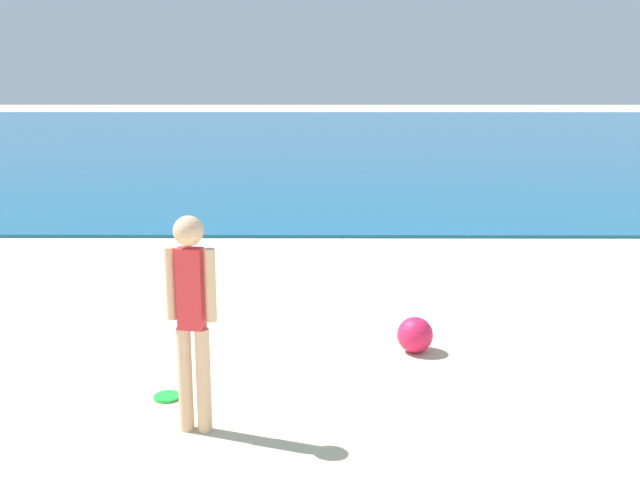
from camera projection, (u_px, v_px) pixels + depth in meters
water at (330, 131)px, 42.03m from camera, size 160.00×60.00×0.06m
person_standing at (192, 312)px, 5.44m from camera, size 0.40×0.23×1.74m
frisbee at (167, 397)px, 6.23m from camera, size 0.23×0.23×0.03m
beach_ball at (415, 335)px, 7.27m from camera, size 0.37×0.37×0.37m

